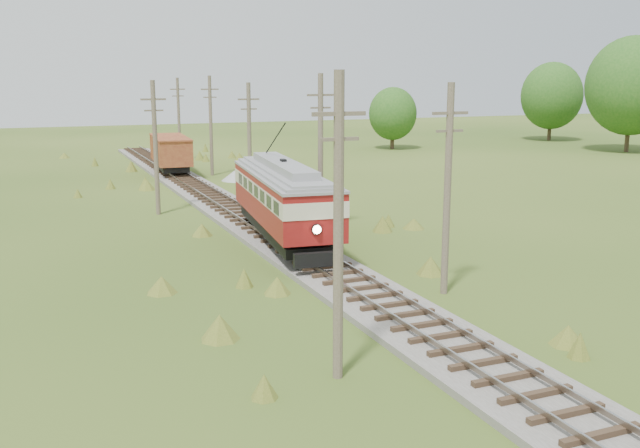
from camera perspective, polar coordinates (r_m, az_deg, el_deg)
name	(u,v)px	position (r m, az deg, el deg)	size (l,w,h in m)	color
railbed_main	(252,223)	(42.90, -5.46, 0.07)	(3.60, 96.00, 0.57)	#605B54
streetcar	(284,195)	(37.15, -2.93, 2.31)	(4.58, 13.23, 5.99)	black
gondola	(171,151)	(66.23, -11.86, 5.70)	(3.56, 9.08, 2.95)	black
gravel_pile	(242,174)	(61.94, -6.28, 3.99)	(3.28, 3.48, 1.19)	gray
utility_pole_r_2	(448,188)	(29.13, 10.17, 2.87)	(1.60, 0.30, 8.60)	brown
utility_pole_r_3	(321,152)	(40.51, 0.04, 5.79)	(1.60, 0.30, 9.00)	brown
utility_pole_r_4	(249,139)	(52.66, -5.67, 6.77)	(1.60, 0.30, 8.40)	brown
utility_pole_r_5	(211,125)	(65.24, -8.73, 7.86)	(1.60, 0.30, 8.90)	brown
utility_pole_r_6	(179,118)	(77.86, -11.23, 8.30)	(1.60, 0.30, 8.70)	brown
utility_pole_l_a	(338,226)	(20.35, 1.49, -0.15)	(1.60, 0.30, 9.00)	brown
utility_pole_l_b	(155,146)	(47.03, -13.03, 6.07)	(1.60, 0.30, 8.60)	brown
tree_right_4	(632,86)	(92.31, 23.68, 10.09)	(10.50, 10.50, 13.53)	#38281C
tree_right_5	(552,96)	(105.39, 18.04, 9.73)	(8.40, 8.40, 10.82)	#38281C
tree_mid_b	(393,114)	(89.02, 5.84, 8.77)	(5.88, 5.88, 7.57)	#38281C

